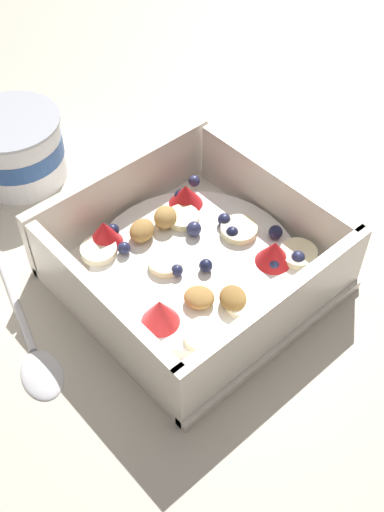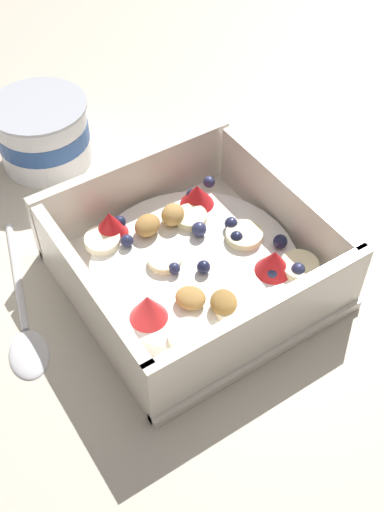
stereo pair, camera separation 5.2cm
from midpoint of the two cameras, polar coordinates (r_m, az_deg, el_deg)
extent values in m
plane|color=beige|center=(0.55, 4.28, -1.82)|extent=(2.40, 2.40, 0.00)
cube|color=white|center=(0.54, 2.76, -1.91)|extent=(0.20, 0.20, 0.01)
cube|color=white|center=(0.48, 9.47, -6.95)|extent=(0.20, 0.01, 0.07)
cube|color=white|center=(0.58, -2.57, 6.05)|extent=(0.20, 0.01, 0.07)
cube|color=white|center=(0.49, -6.25, -4.36)|extent=(0.01, 0.18, 0.07)
cube|color=white|center=(0.57, 10.76, 4.08)|extent=(0.01, 0.18, 0.07)
cylinder|color=white|center=(0.53, 2.81, -1.03)|extent=(0.18, 0.18, 0.02)
cylinder|color=#F4EAB7|center=(0.53, 12.51, -1.04)|extent=(0.04, 0.04, 0.01)
cylinder|color=#F7EFC6|center=(0.54, -5.38, 1.27)|extent=(0.04, 0.04, 0.01)
cylinder|color=#F7EFC6|center=(0.49, 6.97, -4.96)|extent=(0.04, 0.04, 0.01)
cylinder|color=#F4EAB7|center=(0.48, 2.88, -7.50)|extent=(0.04, 0.04, 0.01)
cylinder|color=beige|center=(0.52, 0.37, -0.53)|extent=(0.03, 0.03, 0.01)
cylinder|color=beige|center=(0.54, 7.75, 1.47)|extent=(0.04, 0.04, 0.01)
cylinder|color=beige|center=(0.56, 2.60, 3.38)|extent=(0.04, 0.04, 0.01)
cone|color=red|center=(0.57, 3.12, 5.42)|extent=(0.03, 0.03, 0.02)
cone|color=red|center=(0.52, 10.32, -0.65)|extent=(0.04, 0.04, 0.02)
cone|color=red|center=(0.54, -4.70, 2.82)|extent=(0.03, 0.03, 0.02)
cone|color=red|center=(0.48, -0.90, -4.83)|extent=(0.04, 0.04, 0.03)
sphere|color=#23284C|center=(0.55, 6.29, 2.80)|extent=(0.01, 0.01, 0.01)
sphere|color=navy|center=(0.54, 3.41, 2.29)|extent=(0.01, 0.01, 0.01)
sphere|color=#191E3D|center=(0.57, 2.73, 5.35)|extent=(0.01, 0.01, 0.01)
sphere|color=#23284C|center=(0.53, -3.14, 1.24)|extent=(0.01, 0.01, 0.01)
sphere|color=#191E3D|center=(0.55, -3.89, 2.93)|extent=(0.01, 0.01, 0.01)
sphere|color=#23284C|center=(0.52, 10.17, -1.68)|extent=(0.01, 0.01, 0.01)
sphere|color=#191E3D|center=(0.51, 3.96, -1.17)|extent=(0.01, 0.01, 0.01)
sphere|color=#23284C|center=(0.52, 12.41, -1.39)|extent=(0.01, 0.01, 0.01)
sphere|color=#23284C|center=(0.51, 1.55, -1.59)|extent=(0.01, 0.01, 0.01)
sphere|color=#191E3D|center=(0.54, 10.76, 1.14)|extent=(0.01, 0.01, 0.01)
sphere|color=navy|center=(0.59, 4.12, 6.58)|extent=(0.01, 0.01, 0.01)
sphere|color=#191E3D|center=(0.54, 6.66, 1.69)|extent=(0.01, 0.01, 0.01)
ellipsoid|color=#AD7F42|center=(0.54, -1.31, 2.65)|extent=(0.03, 0.03, 0.02)
ellipsoid|color=#AD7F42|center=(0.49, 2.90, -3.98)|extent=(0.03, 0.03, 0.01)
ellipsoid|color=olive|center=(0.49, 5.94, -4.39)|extent=(0.03, 0.03, 0.02)
ellipsoid|color=tan|center=(0.55, 0.96, 3.62)|extent=(0.03, 0.03, 0.02)
ellipsoid|color=silver|center=(0.51, -11.75, -8.67)|extent=(0.04, 0.06, 0.01)
cylinder|color=silver|center=(0.56, -13.13, -1.56)|extent=(0.04, 0.12, 0.01)
cylinder|color=white|center=(0.65, -11.07, 10.64)|extent=(0.09, 0.09, 0.06)
cylinder|color=#2D5193|center=(0.65, -11.11, 10.87)|extent=(0.09, 0.09, 0.02)
cylinder|color=#B7BCC6|center=(0.63, -11.52, 13.07)|extent=(0.10, 0.10, 0.00)
camera|label=1|loc=(0.03, -87.13, 3.22)|focal=44.19mm
camera|label=2|loc=(0.03, 92.87, -3.22)|focal=44.19mm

